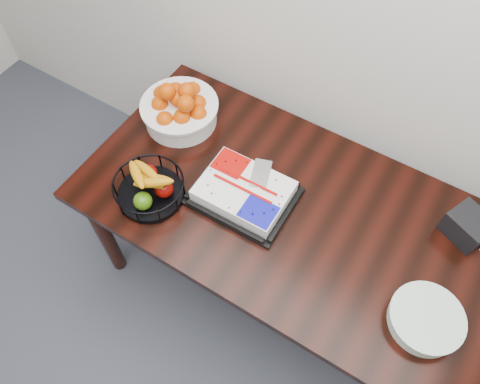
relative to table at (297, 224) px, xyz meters
The scene contains 6 objects.
table is the anchor object (origin of this frame).
cake_tray 0.26m from the table, 166.94° to the right, with size 0.41×0.32×0.08m.
tangerine_bowl 0.72m from the table, 167.72° to the left, with size 0.34×0.34×0.22m.
fruit_basket 0.62m from the table, 155.95° to the right, with size 0.28×0.28×0.15m.
plate_stack 0.60m from the table, 16.02° to the right, with size 0.26×0.26×0.06m.
napkin_box 0.64m from the table, 23.86° to the left, with size 0.15×0.13×0.11m, color black.
Camera 1 is at (0.29, 1.08, 2.35)m, focal length 35.00 mm.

